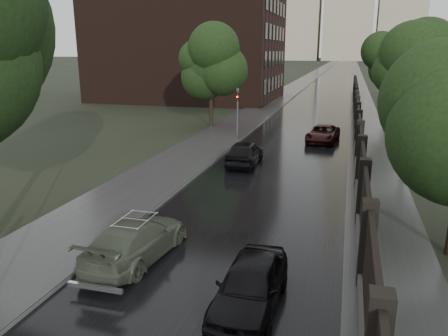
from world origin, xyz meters
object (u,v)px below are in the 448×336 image
hatchback_left (245,153)px  tree_right_c (390,69)px  traffic_light (238,109)px  tree_left_far (211,68)px  car_right_near (250,285)px  car_right_far (323,134)px  tree_right_b (413,81)px  volga_sedan (136,240)px

hatchback_left → tree_right_c: bearing=-115.0°
tree_right_c → traffic_light: tree_right_c is taller
tree_right_c → hatchback_left: bearing=-113.3°
tree_left_far → car_right_near: 29.02m
car_right_far → traffic_light: bearing=-164.5°
tree_left_far → tree_right_b: size_ratio=1.05×
tree_right_b → tree_right_c: (0.00, 18.00, 0.00)m
tree_left_far → hatchback_left: (5.95, -12.15, -4.49)m
volga_sedan → car_right_near: size_ratio=1.16×
tree_right_c → car_right_far: (-5.39, -13.89, -4.32)m
tree_right_b → car_right_far: tree_right_b is taller
tree_left_far → volga_sedan: tree_left_far is taller
tree_right_b → tree_left_far: bearing=152.7°
car_right_far → hatchback_left: bearing=-111.1°
volga_sedan → tree_right_b: bearing=-115.8°
tree_right_b → volga_sedan: tree_right_b is taller
hatchback_left → car_right_far: (4.16, 8.26, -0.12)m
volga_sedan → car_right_far: volga_sedan is taller
tree_left_far → tree_right_c: (15.50, 10.00, -0.29)m
tree_left_far → tree_right_c: size_ratio=1.05×
traffic_light → car_right_near: bearing=-75.0°
tree_right_c → hatchback_left: 24.48m
traffic_light → hatchback_left: traffic_light is taller
car_right_far → tree_right_b: bearing=-31.6°
tree_right_b → traffic_light: tree_right_b is taller
volga_sedan → tree_left_far: bearing=-73.3°
tree_right_b → car_right_far: (-5.39, 4.11, -4.32)m
tree_left_far → car_right_far: 11.77m
tree_right_c → car_right_near: bearing=-99.1°
traffic_light → car_right_far: traffic_light is taller
volga_sedan → car_right_far: (4.79, 21.31, -0.05)m
car_right_near → tree_left_far: bearing=110.6°
traffic_light → hatchback_left: 7.67m
tree_left_far → tree_right_b: 17.45m
tree_right_b → traffic_light: (-11.80, 2.99, -2.55)m
hatchback_left → tree_right_b: bearing=-158.2°
tree_right_b → car_right_near: bearing=-107.2°
volga_sedan → car_right_far: 21.84m
tree_left_far → car_right_far: size_ratio=1.62×
tree_left_far → tree_right_c: 18.45m
volga_sedan → hatchback_left: bearing=-88.0°
volga_sedan → car_right_near: 4.64m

